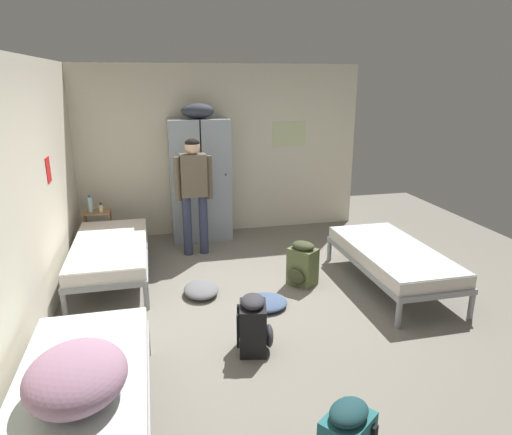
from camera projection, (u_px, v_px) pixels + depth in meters
name	position (u px, v px, depth m)	size (l,w,h in m)	color
ground_plane	(262.00, 306.00, 5.04)	(8.72, 8.72, 0.00)	slate
room_backdrop	(141.00, 172.00, 5.56)	(4.53, 5.51, 2.64)	beige
locker_bank	(200.00, 177.00, 6.95)	(0.90, 0.55, 2.07)	#8C99A3
shelf_unit	(98.00, 226.00, 6.66)	(0.38, 0.30, 0.57)	#99704C
bed_left_front	(82.00, 391.00, 3.10)	(0.90, 1.90, 0.49)	gray
bed_right	(392.00, 256.00, 5.45)	(0.90, 1.90, 0.49)	gray
bed_left_rear	(110.00, 250.00, 5.64)	(0.90, 1.90, 0.49)	gray
bedding_heap	(76.00, 376.00, 2.83)	(0.63, 0.73, 0.32)	gray
person_traveler	(194.00, 186.00, 6.28)	(0.52, 0.22, 1.65)	#2D334C
water_bottle	(90.00, 204.00, 6.57)	(0.06, 0.06, 0.24)	#B2DBEA
lotion_bottle	(101.00, 208.00, 6.56)	(0.06, 0.06, 0.14)	beige
backpack_olive	(302.00, 264.00, 5.52)	(0.42, 0.41, 0.55)	#566038
backpack_black	(254.00, 325.00, 4.16)	(0.38, 0.36, 0.55)	black
clothes_pile_denim	(265.00, 302.00, 5.03)	(0.49, 0.46, 0.10)	#42567A
clothes_pile_grey	(201.00, 290.00, 5.31)	(0.40, 0.50, 0.13)	slate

